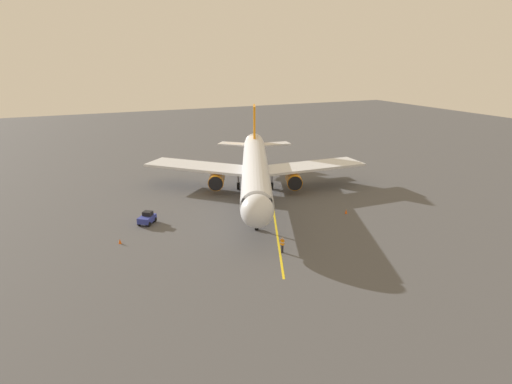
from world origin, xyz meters
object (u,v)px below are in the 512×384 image
airplane (255,169)px  ground_crew_marshaller (282,245)px  safety_cone_nose_left (120,241)px  safety_cone_nose_right (346,211)px  tug_near_nose (147,218)px

airplane → ground_crew_marshaller: (5.52, 19.47, -3.12)m
ground_crew_marshaller → safety_cone_nose_left: size_ratio=3.11×
safety_cone_nose_left → safety_cone_nose_right: same height
airplane → safety_cone_nose_left: 23.48m
airplane → safety_cone_nose_left: bearing=25.9°
airplane → safety_cone_nose_right: bearing=121.7°
ground_crew_marshaller → airplane: bearing=-105.8°
safety_cone_nose_left → safety_cone_nose_right: bearing=175.6°
safety_cone_nose_left → safety_cone_nose_right: size_ratio=1.00×
safety_cone_nose_left → tug_near_nose: bearing=-129.0°
tug_near_nose → safety_cone_nose_right: 25.56m
airplane → safety_cone_nose_right: (-7.61, 12.33, -3.73)m
safety_cone_nose_left → ground_crew_marshaller: bearing=148.7°
airplane → ground_crew_marshaller: 20.47m
ground_crew_marshaller → safety_cone_nose_right: bearing=-151.5°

